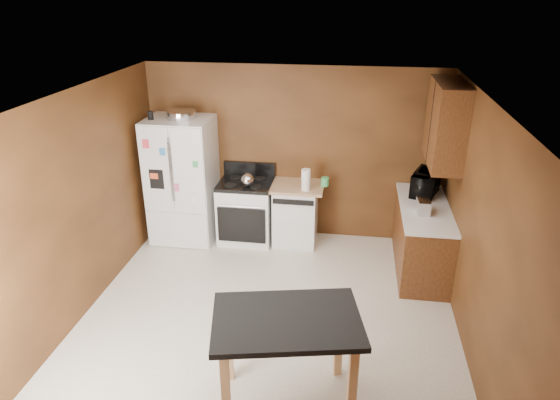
% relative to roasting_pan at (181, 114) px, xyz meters
% --- Properties ---
extents(floor, '(4.50, 4.50, 0.00)m').
position_rel_roasting_pan_xyz_m(floor, '(1.51, -1.91, -1.85)').
color(floor, white).
rests_on(floor, ground).
extents(ceiling, '(4.50, 4.50, 0.00)m').
position_rel_roasting_pan_xyz_m(ceiling, '(1.51, -1.91, 0.65)').
color(ceiling, white).
rests_on(ceiling, ground).
extents(wall_back, '(4.20, 0.00, 4.20)m').
position_rel_roasting_pan_xyz_m(wall_back, '(1.51, 0.34, -0.60)').
color(wall_back, brown).
rests_on(wall_back, ground).
extents(wall_front, '(4.20, 0.00, 4.20)m').
position_rel_roasting_pan_xyz_m(wall_front, '(1.51, -4.16, -0.60)').
color(wall_front, brown).
rests_on(wall_front, ground).
extents(wall_left, '(0.00, 4.50, 4.50)m').
position_rel_roasting_pan_xyz_m(wall_left, '(-0.59, -1.91, -0.60)').
color(wall_left, brown).
rests_on(wall_left, ground).
extents(wall_right, '(0.00, 4.50, 4.50)m').
position_rel_roasting_pan_xyz_m(wall_right, '(3.61, -1.91, -0.60)').
color(wall_right, brown).
rests_on(wall_right, ground).
extents(roasting_pan, '(0.40, 0.40, 0.10)m').
position_rel_roasting_pan_xyz_m(roasting_pan, '(0.00, 0.00, 0.00)').
color(roasting_pan, silver).
rests_on(roasting_pan, refrigerator).
extents(pen_cup, '(0.08, 0.08, 0.11)m').
position_rel_roasting_pan_xyz_m(pen_cup, '(-0.39, -0.14, 0.01)').
color(pen_cup, black).
rests_on(pen_cup, refrigerator).
extents(kettle, '(0.19, 0.19, 0.19)m').
position_rel_roasting_pan_xyz_m(kettle, '(0.93, -0.13, -0.86)').
color(kettle, silver).
rests_on(kettle, gas_range).
extents(paper_towel, '(0.16, 0.16, 0.29)m').
position_rel_roasting_pan_xyz_m(paper_towel, '(1.74, -0.11, -0.81)').
color(paper_towel, white).
rests_on(paper_towel, dishwasher).
extents(green_canister, '(0.12, 0.12, 0.12)m').
position_rel_roasting_pan_xyz_m(green_canister, '(1.99, 0.08, -0.90)').
color(green_canister, '#44B262').
rests_on(green_canister, dishwasher).
extents(toaster, '(0.16, 0.24, 0.17)m').
position_rel_roasting_pan_xyz_m(toaster, '(3.24, -0.67, -0.86)').
color(toaster, silver).
rests_on(toaster, right_cabinets).
extents(microwave, '(0.52, 0.62, 0.29)m').
position_rel_roasting_pan_xyz_m(microwave, '(3.33, -0.04, -0.80)').
color(microwave, black).
rests_on(microwave, right_cabinets).
extents(refrigerator, '(0.90, 0.80, 1.80)m').
position_rel_roasting_pan_xyz_m(refrigerator, '(-0.04, -0.04, -0.95)').
color(refrigerator, white).
rests_on(refrigerator, ground).
extents(gas_range, '(0.76, 0.68, 1.10)m').
position_rel_roasting_pan_xyz_m(gas_range, '(0.87, 0.02, -1.39)').
color(gas_range, white).
rests_on(gas_range, ground).
extents(dishwasher, '(0.78, 0.63, 0.89)m').
position_rel_roasting_pan_xyz_m(dishwasher, '(1.59, 0.04, -1.40)').
color(dishwasher, white).
rests_on(dishwasher, ground).
extents(right_cabinets, '(0.63, 1.58, 2.45)m').
position_rel_roasting_pan_xyz_m(right_cabinets, '(3.34, -0.43, -0.94)').
color(right_cabinets, brown).
rests_on(right_cabinets, ground).
extents(island, '(1.40, 1.08, 0.91)m').
position_rel_roasting_pan_xyz_m(island, '(1.88, -3.02, -1.08)').
color(island, black).
rests_on(island, ground).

